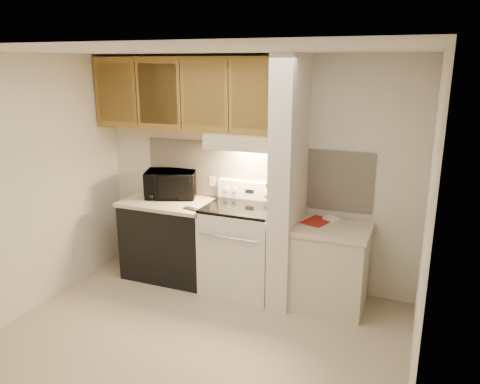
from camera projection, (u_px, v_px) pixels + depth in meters
The scene contains 50 objects.
floor at pixel (193, 344), 4.14m from camera, with size 3.60×3.60×0.00m, color #B9A88C.
ceiling at pixel (184, 50), 3.47m from camera, with size 3.60×3.60×0.00m, color white.
wall_back at pixel (253, 172), 5.15m from camera, with size 3.60×0.02×2.50m, color beige.
wall_left at pixel (21, 189), 4.46m from camera, with size 0.02×3.00×2.50m, color beige.
wall_right at pixel (425, 241), 3.16m from camera, with size 0.02×3.00×2.50m, color beige.
backsplash at pixel (253, 173), 5.14m from camera, with size 2.60×0.02×0.63m, color beige.
range_body at pixel (241, 249), 5.05m from camera, with size 0.76×0.65×0.92m, color silver.
oven_window at pixel (230, 257), 4.76m from camera, with size 0.50×0.01×0.30m, color black.
oven_handle at pixel (228, 238), 4.66m from camera, with size 0.02×0.02×0.65m, color silver.
cooktop at pixel (241, 208), 4.92m from camera, with size 0.74×0.64×0.03m, color black.
range_backguard at pixel (251, 190), 5.15m from camera, with size 0.76×0.08×0.20m, color silver.
range_display at pixel (250, 191), 5.11m from camera, with size 0.10×0.01×0.04m, color black.
range_knob_left_outer at pixel (226, 189), 5.21m from camera, with size 0.05×0.05×0.02m, color silver.
range_knob_left_inner at pixel (234, 190), 5.17m from camera, with size 0.05×0.05×0.02m, color silver.
range_knob_right_inner at pixel (265, 193), 5.04m from camera, with size 0.05×0.05×0.02m, color silver.
range_knob_right_outer at pixel (274, 194), 5.01m from camera, with size 0.05×0.05×0.02m, color silver.
dishwasher_front at pixel (171, 240), 5.38m from camera, with size 1.00×0.63×0.87m, color black.
left_countertop at pixel (169, 202), 5.26m from camera, with size 1.04×0.67×0.04m, color beige.
spoon_rest at pixel (192, 209), 4.93m from camera, with size 0.21×0.07×0.01m, color black.
teal_jar at pixel (153, 189), 5.57m from camera, with size 0.08×0.08×0.09m, color #255D55.
outlet at pixel (213, 181), 5.34m from camera, with size 0.08×0.01×0.12m, color beige.
microwave at pixel (171, 184), 5.36m from camera, with size 0.56×0.38×0.31m, color black.
partition_pillar at pixel (289, 183), 4.65m from camera, with size 0.22×0.70×2.50m, color silver.
pillar_trim at pixel (278, 177), 4.68m from camera, with size 0.01×0.70×0.04m, color olive.
knife_strip at pixel (276, 176), 4.63m from camera, with size 0.02×0.42×0.04m, color black.
knife_blade_a at pixel (269, 190), 4.52m from camera, with size 0.01×0.04×0.16m, color silver.
knife_handle_a at pixel (270, 175), 4.49m from camera, with size 0.02×0.02×0.10m, color black.
knife_blade_b at pixel (272, 189), 4.59m from camera, with size 0.01×0.04×0.18m, color silver.
knife_handle_b at pixel (272, 173), 4.56m from camera, with size 0.02×0.02×0.10m, color black.
knife_blade_c at pixel (274, 188), 4.66m from camera, with size 0.01×0.04×0.20m, color silver.
knife_handle_c at pixel (275, 171), 4.63m from camera, with size 0.02×0.02×0.10m, color black.
knife_blade_d at pixel (277, 184), 4.74m from camera, with size 0.01×0.04×0.16m, color silver.
knife_handle_d at pixel (277, 170), 4.70m from camera, with size 0.02×0.02×0.10m, color black.
knife_blade_e at pixel (279, 183), 4.82m from camera, with size 0.01×0.04×0.18m, color silver.
knife_handle_e at pixel (280, 168), 4.77m from camera, with size 0.02×0.02×0.10m, color black.
oven_mitt at pixel (281, 181), 4.86m from camera, with size 0.03×0.10×0.23m, color slate.
right_cab_base at pixel (330, 269), 4.71m from camera, with size 0.70×0.60×0.81m, color beige.
right_countertop at pixel (333, 229), 4.60m from camera, with size 0.74×0.64×0.04m, color beige.
red_folder at pixel (317, 221), 4.75m from camera, with size 0.22×0.31×0.01m, color #A01E13.
white_box at pixel (331, 219), 4.77m from camera, with size 0.15×0.10×0.04m, color white.
range_hood at pixel (246, 141), 4.85m from camera, with size 0.78×0.44×0.15m, color beige.
hood_lip at pixel (238, 148), 4.67m from camera, with size 0.78×0.04×0.06m, color beige.
upper_cabinets at pixel (188, 94), 5.02m from camera, with size 2.18×0.33×0.77m, color olive.
cab_door_a at pixel (115, 93), 5.17m from camera, with size 0.46×0.01×0.63m, color olive.
cab_gap_a at pixel (136, 93), 5.07m from camera, with size 0.01×0.01×0.73m, color black.
cab_door_b at pixel (158, 94), 4.97m from camera, with size 0.46×0.01×0.63m, color olive.
cab_gap_b at pixel (180, 95), 4.87m from camera, with size 0.01×0.01×0.73m, color black.
cab_door_c at pixel (204, 95), 4.77m from camera, with size 0.46×0.01×0.63m, color olive.
cab_gap_c at pixel (228, 96), 4.68m from camera, with size 0.01×0.01×0.73m, color black.
cab_door_d at pixel (254, 97), 4.58m from camera, with size 0.46×0.01×0.63m, color olive.
Camera 1 is at (1.75, -3.21, 2.41)m, focal length 35.00 mm.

